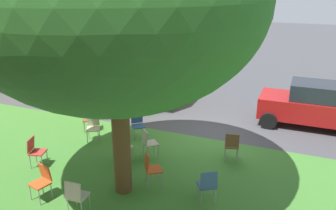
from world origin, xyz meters
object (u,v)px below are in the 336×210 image
Objects in this scene: chair_0 at (90,117)px; parked_car at (313,105)px; chair_4 at (148,141)px; chair_7 at (76,194)px; chair_9 at (232,144)px; chair_2 at (42,180)px; chair_6 at (138,123)px; chair_5 at (35,150)px; chair_3 at (123,144)px; chair_8 at (151,167)px; chair_1 at (207,184)px; chair_10 at (93,126)px; school_bus at (78,56)px.

parked_car is at bearing -154.63° from chair_0.
chair_4 and chair_7 have the same top height.
chair_2 is at bearing 43.63° from chair_9.
chair_6 is at bearing 31.29° from parked_car.
chair_7 is at bearing 55.04° from chair_9.
chair_2 is at bearing -9.97° from chair_7.
chair_7 is at bearing 150.51° from chair_5.
chair_3 is 2.66m from chair_7.
chair_8 is 6.98m from parked_car.
chair_0 and chair_9 have the same top height.
chair_8 is at bearing 118.02° from chair_4.
chair_3 is (2.91, -1.10, 0.00)m from chair_1.
chair_10 is at bearing 31.20° from parked_car.
chair_1 is 1.00× the size of chair_5.
chair_10 is (1.89, -3.48, 0.00)m from chair_7.
chair_6 is (0.32, -1.60, 0.00)m from chair_3.
chair_6 is at bearing 143.87° from school_bus.
parked_car reaches higher than chair_6.
chair_4 is 1.00× the size of chair_8.
chair_7 is (-0.29, 2.64, 0.00)m from chair_3.
chair_0 is 4.22m from chair_8.
chair_7 is 1.00× the size of chair_8.
chair_4 is at bearing 129.30° from chair_6.
chair_6 is (3.23, -2.70, 0.00)m from chair_1.
parked_car is (-6.76, -4.09, 0.32)m from chair_10.
chair_5 and chair_10 have the same top height.
school_bus is at bearing -1.84° from parked_car.
chair_10 is 5.93m from school_bus.
chair_5 is at bearing 25.79° from chair_9.
chair_7 and chair_9 have the same top height.
chair_5 is 1.00× the size of chair_8.
chair_2 is 1.00× the size of chair_10.
chair_10 is at bearing -27.64° from chair_3.
chair_1 is 1.00× the size of chair_10.
chair_0 and chair_10 have the same top height.
chair_4 is at bearing -34.22° from chair_1.
chair_9 is (-3.83, -3.66, 0.00)m from chair_2.
chair_0 is 0.08× the size of school_bus.
chair_1 and chair_8 have the same top height.
chair_9 is 1.00× the size of chair_10.
chair_0 and chair_4 have the same top height.
parked_car is at bearing -122.72° from chair_7.
chair_6 is 3.33m from chair_9.
chair_4 is 1.00× the size of chair_10.
chair_8 is 1.00× the size of chair_10.
chair_5 is at bearing 30.55° from chair_3.
school_bus reaches higher than parked_car.
chair_4 is 1.00× the size of chair_6.
chair_9 is at bearing -162.33° from chair_4.
chair_5 and chair_6 have the same top height.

